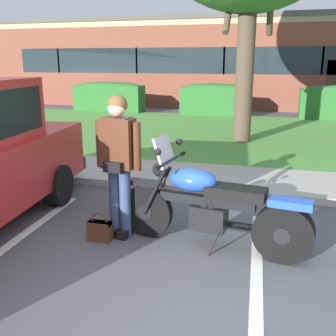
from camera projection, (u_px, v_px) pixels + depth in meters
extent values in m
plane|color=#4C4C51|center=(179.00, 315.00, 3.33)|extent=(140.00, 140.00, 0.00)
cube|color=#ADA89E|center=(227.00, 192.00, 6.27)|extent=(60.00, 0.20, 0.12)
cube|color=#ADA89E|center=(233.00, 178.00, 7.06)|extent=(60.00, 1.50, 0.08)
cube|color=#518E3D|center=(251.00, 134.00, 11.33)|extent=(60.00, 7.66, 0.06)
cube|color=silver|center=(256.00, 313.00, 3.35)|extent=(0.34, 4.40, 0.01)
cylinder|color=black|center=(147.00, 211.00, 4.77)|extent=(0.65, 0.19, 0.64)
cylinder|color=black|center=(147.00, 211.00, 4.77)|extent=(0.19, 0.14, 0.18)
cylinder|color=black|center=(283.00, 233.00, 4.15)|extent=(0.66, 0.27, 0.64)
cylinder|color=black|center=(283.00, 233.00, 4.15)|extent=(0.21, 0.22, 0.18)
cube|color=black|center=(147.00, 183.00, 4.68)|extent=(0.46, 0.20, 0.06)
cube|color=blue|center=(291.00, 203.00, 4.04)|extent=(0.46, 0.26, 0.08)
cylinder|color=black|center=(154.00, 192.00, 4.58)|extent=(0.31, 0.09, 0.58)
cylinder|color=black|center=(160.00, 188.00, 4.72)|extent=(0.31, 0.09, 0.58)
sphere|color=black|center=(160.00, 169.00, 4.57)|extent=(0.17, 0.17, 0.17)
cylinder|color=black|center=(171.00, 160.00, 4.48)|extent=(0.13, 0.72, 0.03)
cylinder|color=black|center=(157.00, 168.00, 4.16)|extent=(0.06, 0.11, 0.04)
cylinder|color=black|center=(182.00, 154.00, 4.80)|extent=(0.06, 0.11, 0.04)
sphere|color=black|center=(158.00, 152.00, 4.18)|extent=(0.08, 0.08, 0.08)
sphere|color=black|center=(179.00, 142.00, 4.71)|extent=(0.08, 0.08, 0.08)
cube|color=#B2BCC6|center=(164.00, 151.00, 4.48)|extent=(0.19, 0.38, 0.35)
cube|color=black|center=(207.00, 200.00, 4.42)|extent=(1.10, 0.26, 0.10)
ellipsoid|color=blue|center=(193.00, 180.00, 4.43)|extent=(0.60, 0.40, 0.26)
cube|color=black|center=(236.00, 192.00, 4.26)|extent=(0.67, 0.37, 0.12)
cube|color=black|center=(209.00, 218.00, 4.46)|extent=(0.43, 0.29, 0.28)
cylinder|color=black|center=(206.00, 204.00, 4.43)|extent=(0.19, 0.14, 0.21)
cylinder|color=black|center=(212.00, 205.00, 4.41)|extent=(0.19, 0.14, 0.21)
cylinder|color=black|center=(244.00, 226.00, 4.47)|extent=(0.61, 0.17, 0.08)
cylinder|color=black|center=(261.00, 229.00, 4.39)|extent=(0.61, 0.17, 0.08)
cylinder|color=black|center=(214.00, 242.00, 4.33)|extent=(0.14, 0.11, 0.30)
cube|color=black|center=(125.00, 233.00, 4.80)|extent=(0.13, 0.25, 0.10)
cube|color=black|center=(115.00, 231.00, 4.85)|extent=(0.13, 0.25, 0.10)
cylinder|color=navy|center=(125.00, 203.00, 4.72)|extent=(0.14, 0.14, 0.86)
cylinder|color=navy|center=(115.00, 201.00, 4.77)|extent=(0.14, 0.14, 0.86)
cube|color=#4C2819|center=(118.00, 143.00, 4.56)|extent=(0.40, 0.26, 0.58)
cube|color=#4C2819|center=(117.00, 120.00, 4.49)|extent=(0.32, 0.23, 0.06)
sphere|color=beige|center=(117.00, 108.00, 4.45)|extent=(0.21, 0.21, 0.21)
sphere|color=brown|center=(117.00, 105.00, 4.46)|extent=(0.23, 0.23, 0.23)
cube|color=black|center=(113.00, 167.00, 4.51)|extent=(0.23, 0.12, 0.12)
cylinder|color=#4C2819|center=(137.00, 147.00, 4.48)|extent=(0.09, 0.09, 0.56)
cylinder|color=#4C2819|center=(100.00, 143.00, 4.65)|extent=(0.09, 0.09, 0.56)
cube|color=#562D19|center=(100.00, 231.00, 4.68)|extent=(0.28, 0.12, 0.24)
cube|color=#562D19|center=(99.00, 224.00, 4.65)|extent=(0.28, 0.13, 0.04)
torus|color=#562D19|center=(99.00, 220.00, 4.64)|extent=(0.20, 0.02, 0.20)
cube|color=black|center=(33.00, 161.00, 6.84)|extent=(1.90, 0.28, 0.20)
cylinder|color=black|center=(58.00, 185.00, 5.83)|extent=(0.30, 0.62, 0.60)
cylinder|color=#4C3D2D|center=(244.00, 77.00, 9.80)|extent=(0.44, 0.44, 3.38)
cylinder|color=#4C3D2D|center=(270.00, 5.00, 9.24)|extent=(0.15, 1.16, 1.35)
cylinder|color=#4C3D2D|center=(229.00, 11.00, 9.52)|extent=(0.15, 1.01, 1.14)
cube|color=#286028|center=(109.00, 99.00, 16.26)|extent=(2.83, 0.90, 1.10)
ellipsoid|color=#286028|center=(109.00, 85.00, 16.11)|extent=(2.69, 0.84, 0.28)
cube|color=#286028|center=(214.00, 102.00, 15.14)|extent=(2.55, 0.90, 1.10)
ellipsoid|color=#286028|center=(215.00, 87.00, 15.00)|extent=(2.42, 0.84, 0.28)
cube|color=#286028|center=(336.00, 105.00, 14.02)|extent=(2.51, 0.90, 1.10)
cube|color=brown|center=(237.00, 64.00, 21.42)|extent=(22.93, 10.27, 3.77)
cube|color=#998466|center=(226.00, 21.00, 16.22)|extent=(22.93, 0.10, 0.24)
cube|color=#4C4742|center=(238.00, 25.00, 20.90)|extent=(23.16, 10.37, 0.20)
cube|color=#1E282D|center=(224.00, 61.00, 16.63)|extent=(19.49, 0.06, 1.10)
cube|color=brown|center=(59.00, 61.00, 18.62)|extent=(0.08, 0.04, 1.20)
cube|color=brown|center=(137.00, 61.00, 17.62)|extent=(0.08, 0.04, 1.20)
cube|color=brown|center=(224.00, 61.00, 16.62)|extent=(0.08, 0.04, 1.20)
cube|color=brown|center=(323.00, 61.00, 15.62)|extent=(0.08, 0.04, 1.20)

